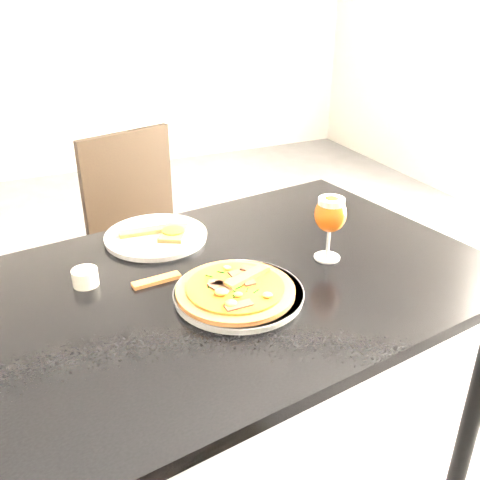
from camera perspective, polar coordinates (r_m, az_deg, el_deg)
name	(u,v)px	position (r m, az deg, el deg)	size (l,w,h in m)	color
ground	(164,473)	(1.81, -8.07, -23.39)	(6.00, 6.00, 0.00)	#515053
dining_table	(234,309)	(1.29, -0.63, -7.39)	(1.30, 0.96, 0.75)	black
chair_far	(148,237)	(2.09, -9.80, 0.35)	(0.49, 0.49, 0.86)	black
plate_main	(239,294)	(1.17, -0.15, -5.73)	(0.28, 0.28, 0.01)	silver
pizza	(236,289)	(1.15, -0.46, -5.23)	(0.26, 0.26, 0.03)	brown
plate_second	(156,236)	(1.43, -8.94, 0.39)	(0.27, 0.27, 0.01)	silver
crust_scraps	(163,232)	(1.42, -8.21, 0.83)	(0.19, 0.12, 0.01)	brown
loose_crust	(156,280)	(1.23, -8.90, -4.26)	(0.11, 0.03, 0.01)	brown
sauce_cup	(85,277)	(1.25, -16.19, -3.77)	(0.06, 0.06, 0.04)	silver
beer_glass	(330,215)	(1.29, 9.63, 2.68)	(0.08, 0.08, 0.16)	#AFB3B8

